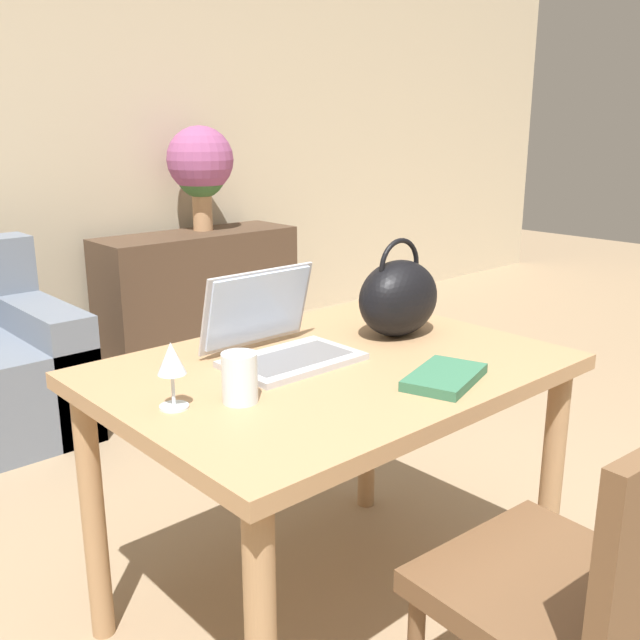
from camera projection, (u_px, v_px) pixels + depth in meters
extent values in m
cube|color=#A87F56|center=(331.00, 370.00, 1.80)|extent=(1.13, 0.83, 0.04)
cylinder|color=#A87F56|center=(551.00, 488.00, 1.98)|extent=(0.06, 0.06, 0.70)
cylinder|color=#A87F56|center=(93.00, 517.00, 1.83)|extent=(0.06, 0.06, 0.70)
cylinder|color=#A87F56|center=(367.00, 413.00, 2.48)|extent=(0.06, 0.06, 0.70)
cube|color=brown|center=(553.00, 592.00, 1.39)|extent=(0.47, 0.47, 0.05)
cylinder|color=brown|center=(523.00, 607.00, 1.71)|extent=(0.04, 0.04, 0.42)
cube|color=slate|center=(42.00, 361.00, 3.24)|extent=(0.20, 0.82, 0.56)
cube|color=#4C3828|center=(199.00, 293.00, 4.19)|extent=(1.18, 0.40, 0.72)
cube|color=#ADADB2|center=(292.00, 360.00, 1.79)|extent=(0.33, 0.22, 0.02)
cube|color=slate|center=(293.00, 358.00, 1.79)|extent=(0.28, 0.14, 0.00)
cube|color=#ADADB2|center=(256.00, 308.00, 1.87)|extent=(0.33, 0.06, 0.21)
cube|color=silver|center=(258.00, 308.00, 1.86)|extent=(0.31, 0.06, 0.19)
cylinder|color=silver|center=(240.00, 378.00, 1.53)|extent=(0.08, 0.08, 0.11)
cylinder|color=silver|center=(174.00, 407.00, 1.51)|extent=(0.06, 0.06, 0.01)
cylinder|color=silver|center=(173.00, 390.00, 1.50)|extent=(0.01, 0.01, 0.07)
cone|color=silver|center=(171.00, 358.00, 1.49)|extent=(0.06, 0.06, 0.07)
ellipsoid|color=black|center=(398.00, 298.00, 2.01)|extent=(0.26, 0.18, 0.22)
torus|color=black|center=(399.00, 266.00, 1.98)|extent=(0.16, 0.01, 0.16)
cylinder|color=tan|center=(202.00, 208.00, 4.15)|extent=(0.11, 0.11, 0.26)
sphere|color=#3D6B38|center=(201.00, 173.00, 4.09)|extent=(0.29, 0.29, 0.29)
sphere|color=#994C7F|center=(200.00, 160.00, 4.07)|extent=(0.38, 0.38, 0.38)
cube|color=#336B4C|center=(445.00, 377.00, 1.66)|extent=(0.26, 0.20, 0.02)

